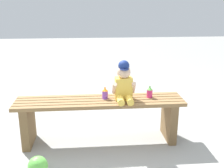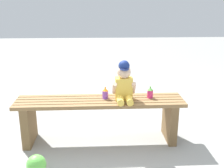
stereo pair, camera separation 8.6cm
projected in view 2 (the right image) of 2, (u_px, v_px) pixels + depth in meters
name	position (u px, v px, depth m)	size (l,w,h in m)	color
ground_plane	(100.00, 140.00, 2.92)	(16.00, 16.00, 0.00)	#999993
park_bench	(100.00, 113.00, 2.83)	(1.71, 0.36, 0.46)	olive
child_figure	(124.00, 83.00, 2.73)	(0.23, 0.27, 0.40)	#F2C64C
sippy_cup_left	(105.00, 93.00, 2.80)	(0.06, 0.06, 0.12)	#8C4CCC
sippy_cup_right	(150.00, 92.00, 2.82)	(0.06, 0.06, 0.12)	#E5337F
toy_ball	(36.00, 165.00, 2.34)	(0.17, 0.17, 0.17)	#66CC4C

